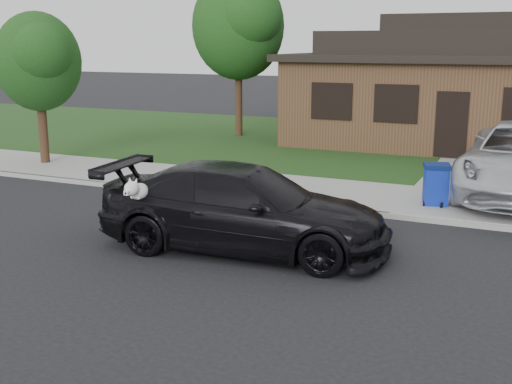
% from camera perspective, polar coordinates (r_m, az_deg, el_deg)
% --- Properties ---
extents(ground, '(120.00, 120.00, 0.00)m').
position_cam_1_polar(ground, '(12.74, -8.69, -4.29)').
color(ground, black).
rests_on(ground, ground).
extents(sidewalk, '(60.00, 3.00, 0.12)m').
position_cam_1_polar(sidewalk, '(16.99, 0.45, 0.48)').
color(sidewalk, gray).
rests_on(sidewalk, ground).
extents(curb, '(60.00, 0.12, 0.12)m').
position_cam_1_polar(curb, '(15.66, -1.77, -0.62)').
color(curb, gray).
rests_on(curb, ground).
extents(lawn, '(60.00, 13.00, 0.13)m').
position_cam_1_polar(lawn, '(24.40, 8.07, 4.25)').
color(lawn, '#193814').
rests_on(lawn, ground).
extents(sedan, '(5.62, 2.75, 1.58)m').
position_cam_1_polar(sedan, '(11.87, -1.11, -1.46)').
color(sedan, black).
rests_on(sedan, ground).
extents(recycling_bin, '(0.71, 0.71, 0.96)m').
position_cam_1_polar(recycling_bin, '(15.30, 15.70, 0.66)').
color(recycling_bin, '#0E259B').
rests_on(recycling_bin, sidewalk).
extents(house, '(12.60, 8.60, 4.65)m').
position_cam_1_polar(house, '(25.36, 18.33, 8.76)').
color(house, '#422B1C').
rests_on(house, ground).
extents(tree_0, '(3.78, 3.60, 6.34)m').
position_cam_1_polar(tree_0, '(25.55, -1.36, 14.70)').
color(tree_0, '#332114').
rests_on(tree_0, ground).
extents(tree_2, '(2.73, 2.60, 4.59)m').
position_cam_1_polar(tree_2, '(20.77, -18.75, 11.04)').
color(tree_2, '#332114').
rests_on(tree_2, ground).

